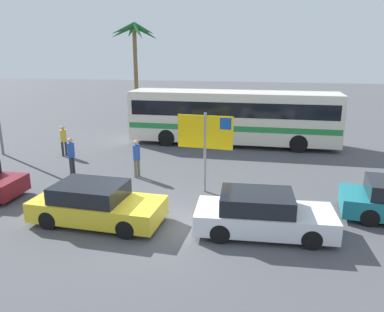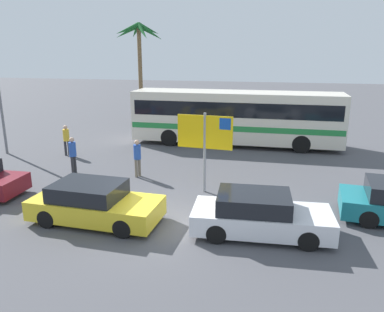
% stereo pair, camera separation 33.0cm
% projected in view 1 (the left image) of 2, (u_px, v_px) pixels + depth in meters
% --- Properties ---
extents(ground, '(120.00, 120.00, 0.00)m').
position_uv_depth(ground, '(163.00, 221.00, 12.62)').
color(ground, '#4C4C51').
extents(bus_front_coach, '(12.22, 2.57, 3.17)m').
position_uv_depth(bus_front_coach, '(233.00, 115.00, 22.46)').
color(bus_front_coach, silver).
rests_on(bus_front_coach, ground).
extents(ferry_sign, '(2.20, 0.25, 3.20)m').
position_uv_depth(ferry_sign, '(206.00, 135.00, 14.61)').
color(ferry_sign, gray).
rests_on(ferry_sign, ground).
extents(car_yellow, '(4.33, 2.02, 1.32)m').
position_uv_depth(car_yellow, '(96.00, 204.00, 12.36)').
color(car_yellow, yellow).
rests_on(car_yellow, ground).
extents(car_white, '(4.30, 2.00, 1.32)m').
position_uv_depth(car_white, '(262.00, 214.00, 11.58)').
color(car_white, silver).
rests_on(car_white, ground).
extents(pedestrian_crossing_lot, '(0.32, 0.32, 1.70)m').
position_uv_depth(pedestrian_crossing_lot, '(137.00, 155.00, 16.73)').
color(pedestrian_crossing_lot, '#706656').
rests_on(pedestrian_crossing_lot, ground).
extents(pedestrian_by_bus, '(0.32, 0.32, 1.71)m').
position_uv_depth(pedestrian_by_bus, '(71.00, 153.00, 17.09)').
color(pedestrian_by_bus, '#2D2D33').
rests_on(pedestrian_by_bus, ground).
extents(pedestrian_near_sign, '(0.32, 0.32, 1.65)m').
position_uv_depth(pedestrian_near_sign, '(63.00, 138.00, 20.13)').
color(pedestrian_near_sign, '#2D2D33').
rests_on(pedestrian_near_sign, ground).
extents(palm_tree_seaside, '(4.06, 3.83, 7.60)m').
position_uv_depth(palm_tree_seaside, '(135.00, 41.00, 29.15)').
color(palm_tree_seaside, brown).
rests_on(palm_tree_seaside, ground).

